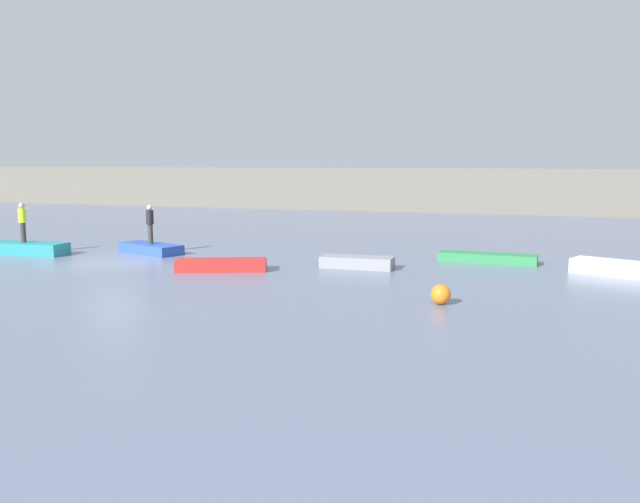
# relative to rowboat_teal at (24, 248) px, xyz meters

# --- Properties ---
(ground_plane) EXTENTS (120.00, 120.00, 0.00)m
(ground_plane) POSITION_rel_rowboat_teal_xyz_m (5.13, -1.01, -0.26)
(ground_plane) COLOR slate
(embankment_wall) EXTENTS (80.00, 1.20, 3.45)m
(embankment_wall) POSITION_rel_rowboat_teal_xyz_m (5.13, 28.76, 1.47)
(embankment_wall) COLOR #666056
(embankment_wall) RESTS_ON ground_plane
(rowboat_teal) EXTENTS (3.88, 1.42, 0.52)m
(rowboat_teal) POSITION_rel_rowboat_teal_xyz_m (0.00, 0.00, 0.00)
(rowboat_teal) COLOR teal
(rowboat_teal) RESTS_ON ground_plane
(rowboat_blue) EXTENTS (3.32, 2.24, 0.42)m
(rowboat_blue) POSITION_rel_rowboat_teal_xyz_m (5.08, 1.93, -0.05)
(rowboat_blue) COLOR #2B4CAD
(rowboat_blue) RESTS_ON ground_plane
(rowboat_red) EXTENTS (3.45, 2.15, 0.43)m
(rowboat_red) POSITION_rel_rowboat_teal_xyz_m (10.08, -1.28, -0.05)
(rowboat_red) COLOR red
(rowboat_red) RESTS_ON ground_plane
(rowboat_grey) EXTENTS (2.75, 1.02, 0.44)m
(rowboat_grey) POSITION_rel_rowboat_teal_xyz_m (14.69, 0.84, -0.04)
(rowboat_grey) COLOR gray
(rowboat_grey) RESTS_ON ground_plane
(rowboat_green) EXTENTS (3.87, 1.15, 0.37)m
(rowboat_green) POSITION_rel_rowboat_teal_xyz_m (19.28, 3.70, -0.07)
(rowboat_green) COLOR #2D7F47
(rowboat_green) RESTS_ON ground_plane
(rowboat_white) EXTENTS (3.20, 2.18, 0.50)m
(rowboat_white) POSITION_rel_rowboat_teal_xyz_m (23.85, 2.22, -0.01)
(rowboat_white) COLOR white
(rowboat_white) RESTS_ON ground_plane
(person_dark_shirt) EXTENTS (0.32, 0.32, 1.69)m
(person_dark_shirt) POSITION_rel_rowboat_teal_xyz_m (5.08, 1.93, 1.10)
(person_dark_shirt) COLOR #38332D
(person_dark_shirt) RESTS_ON rowboat_blue
(person_hiviz_shirt) EXTENTS (0.32, 0.32, 1.71)m
(person_hiviz_shirt) POSITION_rel_rowboat_teal_xyz_m (0.00, 0.00, 1.22)
(person_hiviz_shirt) COLOR #38332D
(person_hiviz_shirt) RESTS_ON rowboat_teal
(mooring_buoy) EXTENTS (0.57, 0.57, 0.57)m
(mooring_buoy) POSITION_rel_rowboat_teal_xyz_m (18.54, -4.56, 0.03)
(mooring_buoy) COLOR orange
(mooring_buoy) RESTS_ON ground_plane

